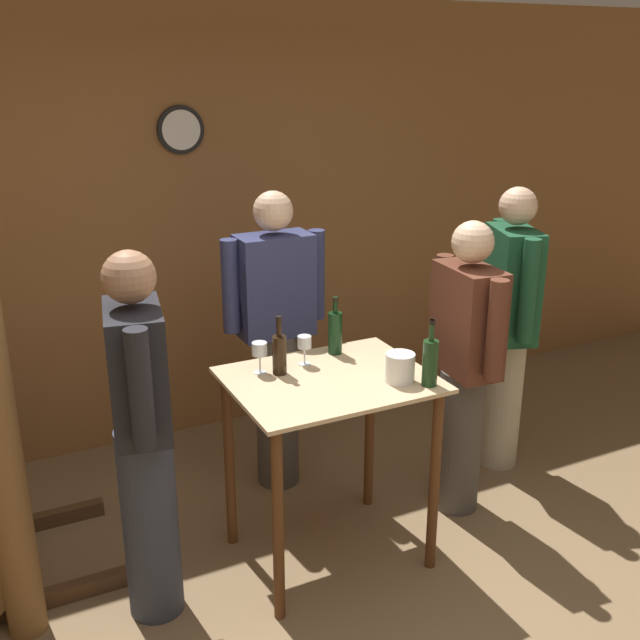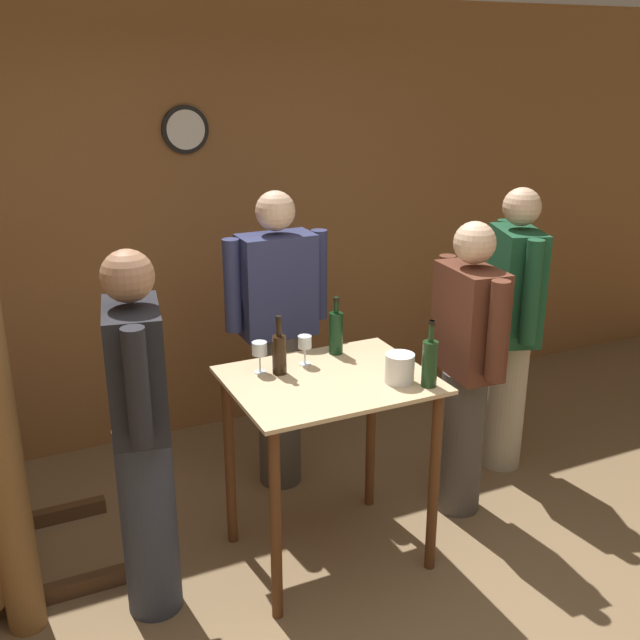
% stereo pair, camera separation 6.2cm
% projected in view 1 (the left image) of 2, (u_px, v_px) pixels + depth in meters
% --- Properties ---
extents(back_wall, '(8.40, 0.08, 2.70)m').
position_uv_depth(back_wall, '(203.00, 226.00, 4.66)').
color(back_wall, brown).
rests_on(back_wall, ground_plane).
extents(tasting_table, '(0.92, 0.73, 0.96)m').
position_uv_depth(tasting_table, '(329.00, 418.00, 3.50)').
color(tasting_table, '#D1B284').
rests_on(tasting_table, ground_plane).
extents(wine_bottle_far_left, '(0.07, 0.07, 0.28)m').
position_uv_depth(wine_bottle_far_left, '(279.00, 353.00, 3.44)').
color(wine_bottle_far_left, black).
rests_on(wine_bottle_far_left, tasting_table).
extents(wine_bottle_left, '(0.07, 0.07, 0.29)m').
position_uv_depth(wine_bottle_left, '(335.00, 331.00, 3.68)').
color(wine_bottle_left, black).
rests_on(wine_bottle_left, tasting_table).
extents(wine_bottle_center, '(0.07, 0.07, 0.31)m').
position_uv_depth(wine_bottle_center, '(430.00, 361.00, 3.32)').
color(wine_bottle_center, '#193819').
rests_on(wine_bottle_center, tasting_table).
extents(wine_glass_near_left, '(0.07, 0.07, 0.15)m').
position_uv_depth(wine_glass_near_left, '(260.00, 350.00, 3.45)').
color(wine_glass_near_left, silver).
rests_on(wine_glass_near_left, tasting_table).
extents(wine_glass_near_center, '(0.07, 0.07, 0.14)m').
position_uv_depth(wine_glass_near_center, '(304.00, 343.00, 3.54)').
color(wine_glass_near_center, silver).
rests_on(wine_glass_near_center, tasting_table).
extents(ice_bucket, '(0.13, 0.13, 0.13)m').
position_uv_depth(ice_bucket, '(400.00, 368.00, 3.37)').
color(ice_bucket, white).
rests_on(ice_bucket, tasting_table).
extents(person_host, '(0.25, 0.59, 1.60)m').
position_uv_depth(person_host, '(464.00, 365.00, 3.87)').
color(person_host, '#4C4742').
rests_on(person_host, ground_plane).
extents(person_visitor_with_scarf, '(0.59, 0.24, 1.70)m').
position_uv_depth(person_visitor_with_scarf, '(276.00, 337.00, 4.10)').
color(person_visitor_with_scarf, '#4C4742').
rests_on(person_visitor_with_scarf, ground_plane).
extents(person_visitor_bearded, '(0.34, 0.56, 1.68)m').
position_uv_depth(person_visitor_bearded, '(508.00, 325.00, 4.31)').
color(person_visitor_bearded, '#B7AD93').
rests_on(person_visitor_bearded, ground_plane).
extents(person_visitor_near_door, '(0.29, 0.58, 1.65)m').
position_uv_depth(person_visitor_near_door, '(143.00, 434.00, 3.09)').
color(person_visitor_near_door, '#333847').
rests_on(person_visitor_near_door, ground_plane).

